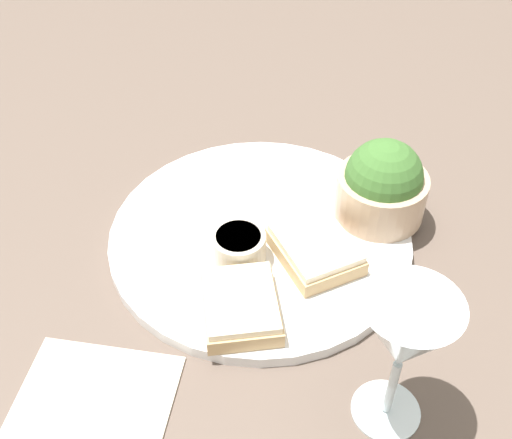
% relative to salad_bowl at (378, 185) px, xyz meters
% --- Properties ---
extents(ground_plane, '(4.00, 4.00, 0.00)m').
position_rel_salad_bowl_xyz_m(ground_plane, '(0.03, -0.14, -0.06)').
color(ground_plane, brown).
extents(dinner_plate, '(0.34, 0.34, 0.01)m').
position_rel_salad_bowl_xyz_m(dinner_plate, '(0.03, -0.14, -0.05)').
color(dinner_plate, white).
rests_on(dinner_plate, ground_plane).
extents(salad_bowl, '(0.10, 0.10, 0.10)m').
position_rel_salad_bowl_xyz_m(salad_bowl, '(0.00, 0.00, 0.00)').
color(salad_bowl, tan).
rests_on(salad_bowl, dinner_plate).
extents(sauce_ramekin, '(0.06, 0.06, 0.04)m').
position_rel_salad_bowl_xyz_m(sauce_ramekin, '(0.08, -0.16, -0.02)').
color(sauce_ramekin, beige).
rests_on(sauce_ramekin, dinner_plate).
extents(cheese_toast_near, '(0.10, 0.09, 0.03)m').
position_rel_salad_bowl_xyz_m(cheese_toast_near, '(0.15, -0.16, -0.03)').
color(cheese_toast_near, tan).
rests_on(cheese_toast_near, dinner_plate).
extents(cheese_toast_far, '(0.12, 0.11, 0.03)m').
position_rel_salad_bowl_xyz_m(cheese_toast_far, '(0.07, -0.08, -0.03)').
color(cheese_toast_far, tan).
rests_on(cheese_toast_far, dinner_plate).
extents(wine_glass, '(0.08, 0.08, 0.15)m').
position_rel_salad_bowl_xyz_m(wine_glass, '(0.25, -0.02, 0.05)').
color(wine_glass, silver).
rests_on(wine_glass, ground_plane).
extents(napkin, '(0.17, 0.16, 0.01)m').
position_rel_salad_bowl_xyz_m(napkin, '(0.26, -0.29, -0.05)').
color(napkin, beige).
rests_on(napkin, ground_plane).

